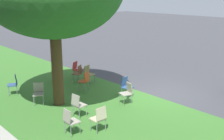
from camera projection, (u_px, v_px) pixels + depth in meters
ground at (158, 95)px, 12.18m from camera, size 80.00×80.00×0.00m
grass_verge at (104, 117)px, 10.06m from camera, size 48.00×6.00×0.01m
chair_0 at (14, 83)px, 12.18m from camera, size 0.55×0.56×0.88m
chair_1 at (77, 69)px, 14.48m from camera, size 0.55×0.54×0.88m
chair_2 at (85, 80)px, 12.61m from camera, size 0.55×0.54×0.88m
chair_3 at (99, 117)px, 8.84m from camera, size 0.43×0.43×0.88m
chair_4 at (127, 92)px, 11.12m from camera, size 0.52×0.52×0.88m
chair_5 at (78, 72)px, 13.81m from camera, size 0.57×0.57×0.88m
chair_6 at (88, 73)px, 13.73m from camera, size 0.51×0.50×0.88m
chair_7 at (78, 104)px, 9.92m from camera, size 0.44×0.44×0.88m
chair_8 at (126, 85)px, 11.88m from camera, size 0.47×0.46×0.88m
chair_9 at (56, 72)px, 13.87m from camera, size 0.47×0.48×0.88m
chair_10 at (38, 92)px, 11.11m from camera, size 0.58×0.58×0.88m
chair_11 at (70, 120)px, 8.66m from camera, size 0.44×0.44×0.88m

